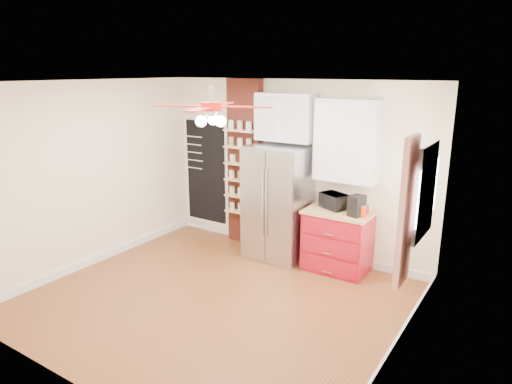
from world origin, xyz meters
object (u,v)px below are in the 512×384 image
Objects in this scene: ceiling_fan at (211,107)px; toaster_oven at (334,201)px; pantry_jar_oats at (233,158)px; fridge at (278,203)px; coffee_maker at (357,206)px; red_cabinet at (338,240)px; canister_left at (363,212)px.

ceiling_fan is 3.58× the size of toaster_oven.
fridge is at bearing -10.35° from pantry_jar_oats.
toaster_oven is at bearing 172.90° from coffee_maker.
red_cabinet is at bearing -3.74° from pantry_jar_oats.
fridge reaches higher than pantry_jar_oats.
red_cabinet is 2.41× the size of toaster_oven.
coffee_maker is at bearing 52.92° from ceiling_fan.
ceiling_fan is 2.43m from coffee_maker.
toaster_oven is 2.71× the size of canister_left.
toaster_oven is at bearing 162.72° from canister_left.
coffee_maker is (1.26, -0.03, 0.17)m from fridge.
red_cabinet is 7.79× the size of pantry_jar_oats.
ceiling_fan is 2.52m from canister_left.
ceiling_fan reaches higher than pantry_jar_oats.
ceiling_fan is at bearing -60.66° from pantry_jar_oats.
toaster_oven reaches higher than canister_left.
toaster_oven is at bearing 8.46° from fridge.
toaster_oven is (-0.12, 0.08, 0.56)m from red_cabinet.
coffee_maker is at bearing -1.50° from fridge.
canister_left is 2.36m from pantry_jar_oats.
toaster_oven is 0.51m from canister_left.
coffee_maker is 2.36× the size of pantry_jar_oats.
ceiling_fan is (0.05, -1.63, 1.55)m from fridge.
pantry_jar_oats is at bearing 174.98° from canister_left.
fridge is 1.86× the size of red_cabinet.
ceiling_fan is 2.30m from pantry_jar_oats.
ceiling_fan is at bearing -89.50° from toaster_oven.
toaster_oven is at bearing 65.52° from ceiling_fan.
coffee_maker is at bearing -5.38° from pantry_jar_oats.
ceiling_fan is at bearing -88.24° from fridge.
pantry_jar_oats is (-2.31, 0.20, 0.46)m from canister_left.
toaster_oven is 0.44m from coffee_maker.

